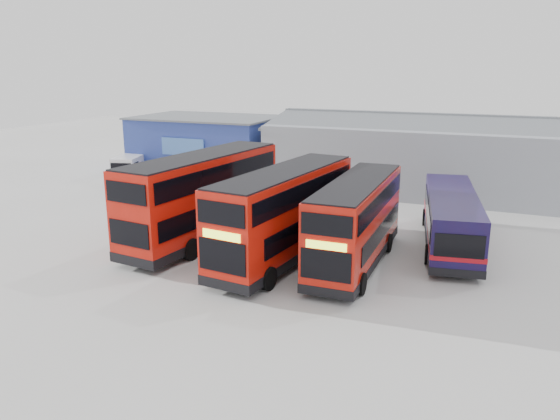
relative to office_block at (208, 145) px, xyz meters
The scene contains 8 objects.
ground_plane 22.94m from the office_block, 52.11° to the right, with size 120.00×120.00×0.00m, color #ACACA7.
office_block is the anchor object (origin of this frame).
maintenance_shed 22.09m from the office_block, ahead, with size 30.50×12.00×5.89m.
double_decker_left 19.24m from the office_block, 61.05° to the right, with size 4.05×11.70×4.86m.
double_decker_centre 23.17m from the office_block, 50.91° to the right, with size 3.83×11.08×4.60m.
double_decker_right 25.08m from the office_block, 43.77° to the right, with size 2.66×10.06×4.23m.
single_decker_blue 25.52m from the office_block, 29.90° to the right, with size 4.20×11.08×2.94m.
panel_van 6.80m from the office_block, 137.09° to the right, with size 3.16×5.14×2.11m.
Camera 1 is at (10.36, -24.16, 9.59)m, focal length 35.00 mm.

